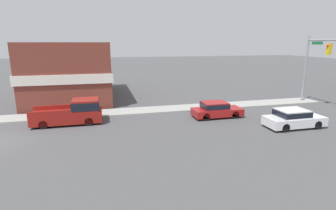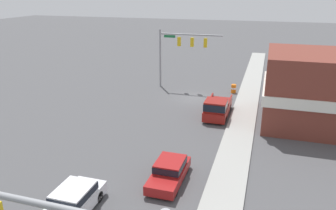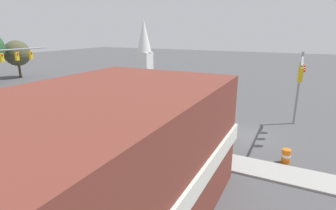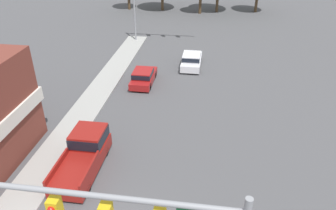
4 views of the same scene
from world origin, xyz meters
TOP-DOWN VIEW (x-y plane):
  - car_lead at (-2.15, 16.81)m, footprint 1.81×4.31m
  - car_oncoming at (1.91, 21.40)m, footprint 1.89×4.54m
  - pickup_truck_parked at (-3.27, 4.97)m, footprint 2.05×5.38m

SIDE VIEW (x-z plane):
  - car_lead at x=-2.15m, z-range 0.03..1.41m
  - car_oncoming at x=1.91m, z-range 0.03..1.48m
  - pickup_truck_parked at x=-3.27m, z-range -0.02..1.94m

